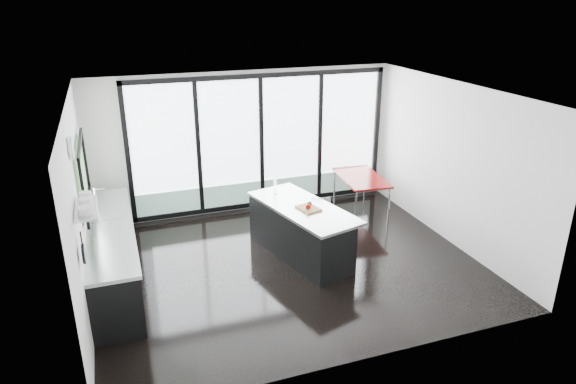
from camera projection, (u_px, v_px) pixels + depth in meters
name	position (u px, v px, depth m)	size (l,w,h in m)	color
floor	(288.00, 264.00, 8.39)	(6.00, 5.00, 0.00)	black
ceiling	(288.00, 93.00, 7.38)	(6.00, 5.00, 0.00)	white
wall_back	(260.00, 148.00, 10.18)	(6.00, 0.09, 2.80)	silver
wall_front	(364.00, 258.00, 5.69)	(6.00, 0.00, 2.80)	silver
wall_left	(81.00, 192.00, 7.14)	(0.26, 5.00, 2.80)	silver
wall_right	(453.00, 164.00, 8.82)	(0.00, 5.00, 2.80)	silver
counter_cabinets	(113.00, 254.00, 7.74)	(0.69, 3.24, 1.36)	black
island	(300.00, 231.00, 8.55)	(1.41, 2.30, 1.14)	black
bar_stool_near	(328.00, 243.00, 8.42)	(0.40, 0.40, 0.64)	silver
bar_stool_far	(322.00, 231.00, 8.78)	(0.43, 0.43, 0.69)	silver
red_table	(360.00, 194.00, 10.34)	(0.78, 1.37, 0.73)	maroon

